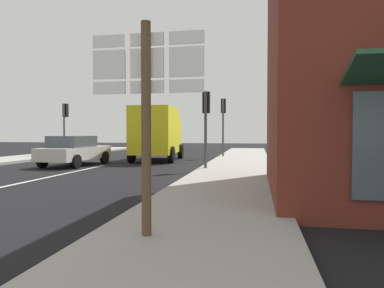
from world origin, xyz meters
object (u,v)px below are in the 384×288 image
Objects in this scene: sedan_far at (75,150)px; route_sign_post at (147,106)px; traffic_light_far_left at (65,117)px; traffic_light_far_right at (223,114)px; delivery_truck at (157,132)px; traffic_light_near_right at (206,112)px.

sedan_far is 1.34× the size of route_sign_post.
traffic_light_far_right is at bearing 3.13° from traffic_light_far_left.
traffic_light_far_left is at bearing 163.54° from delivery_truck.
route_sign_post is (7.30, -10.96, 1.24)m from sedan_far.
traffic_light_far_right reaches higher than sedan_far.
traffic_light_far_left reaches higher than traffic_light_near_right.
traffic_light_near_right reaches higher than delivery_truck.
route_sign_post is at bearing -88.15° from traffic_light_far_right.
sedan_far is 7.06m from traffic_light_near_right.
sedan_far is at bearing -55.89° from traffic_light_far_left.
sedan_far is at bearing 123.65° from route_sign_post.
route_sign_post reaches higher than delivery_truck.
traffic_light_near_right reaches higher than sedan_far.
route_sign_post is 0.95× the size of traffic_light_near_right.
delivery_truck is at bearing 126.18° from traffic_light_near_right.
traffic_light_far_left reaches higher than sedan_far.
delivery_truck is at bearing -16.46° from traffic_light_far_left.
delivery_truck reaches higher than sedan_far.
delivery_truck is 7.44m from traffic_light_far_left.
traffic_light_far_right is (3.60, 2.67, 1.15)m from delivery_truck.
delivery_truck is 1.53× the size of traffic_light_near_right.
traffic_light_near_right is (-0.56, 9.76, 0.48)m from route_sign_post.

